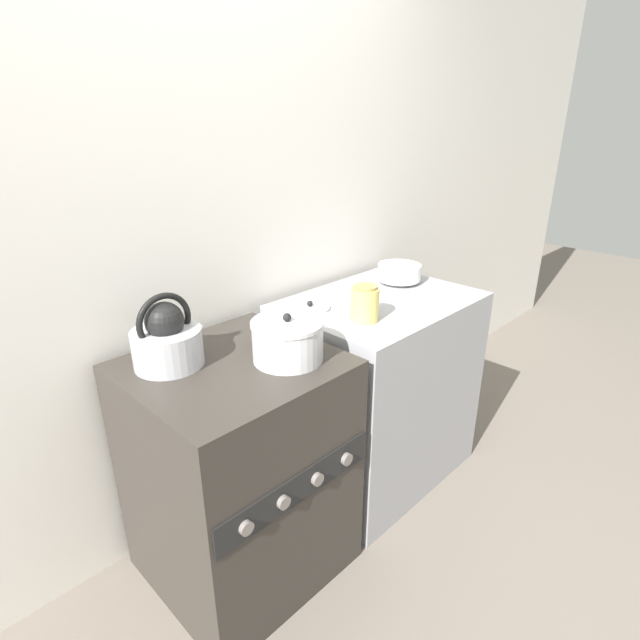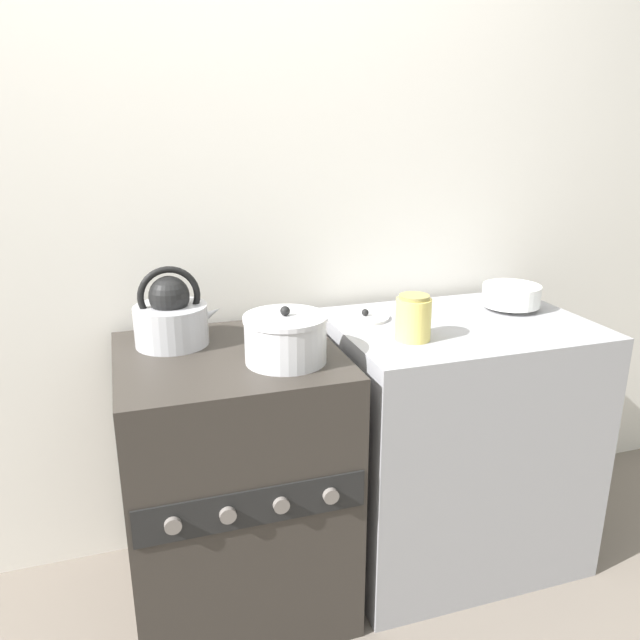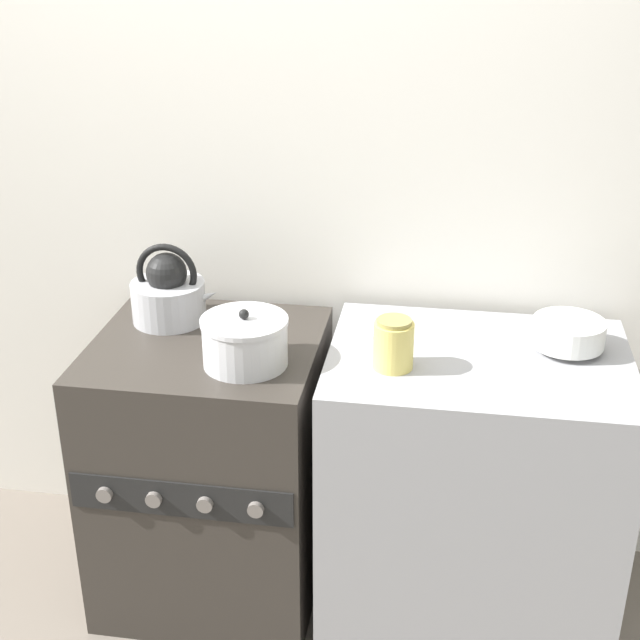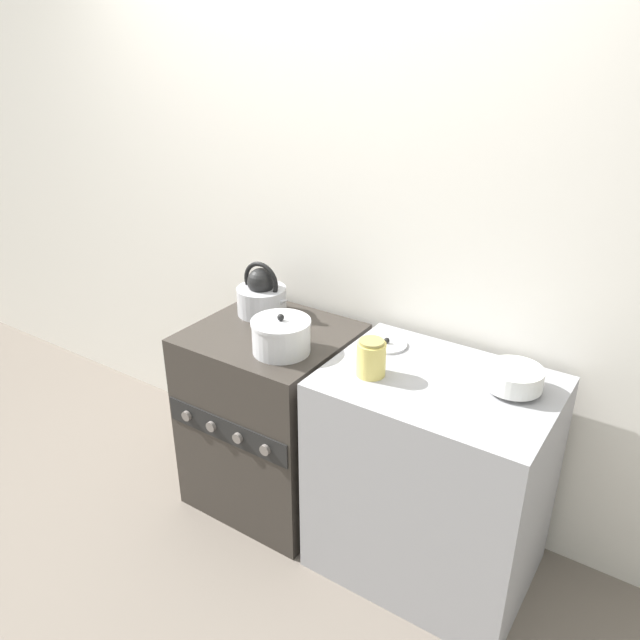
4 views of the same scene
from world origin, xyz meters
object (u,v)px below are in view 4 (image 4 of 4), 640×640
object	(u,v)px
cooking_pot	(281,336)
storage_jar	(371,358)
kettle	(262,295)
enamel_bowl	(514,378)
loose_pot_lid	(387,344)
stove	(273,416)

from	to	relation	value
cooking_pot	storage_jar	size ratio (longest dim) A/B	1.71
kettle	enamel_bowl	size ratio (longest dim) A/B	1.36
storage_jar	loose_pot_lid	size ratio (longest dim) A/B	0.86
kettle	loose_pot_lid	size ratio (longest dim) A/B	1.67
stove	enamel_bowl	xyz separation A→B (m)	(1.02, 0.08, 0.50)
cooking_pot	loose_pot_lid	xyz separation A→B (m)	(0.34, 0.25, -0.04)
cooking_pot	loose_pot_lid	size ratio (longest dim) A/B	1.46
storage_jar	loose_pot_lid	xyz separation A→B (m)	(-0.06, 0.24, -0.06)
kettle	loose_pot_lid	world-z (taller)	kettle
storage_jar	loose_pot_lid	distance (m)	0.25
cooking_pot	enamel_bowl	size ratio (longest dim) A/B	1.20
enamel_bowl	storage_jar	size ratio (longest dim) A/B	1.43
loose_pot_lid	enamel_bowl	bearing A→B (deg)	-5.94
cooking_pot	enamel_bowl	bearing A→B (deg)	12.37
loose_pot_lid	cooking_pot	bearing A→B (deg)	-144.23
stove	cooking_pot	size ratio (longest dim) A/B	3.60
cooking_pot	enamel_bowl	xyz separation A→B (m)	(0.87, 0.19, 0.00)
loose_pot_lid	kettle	bearing A→B (deg)	-179.98
stove	storage_jar	distance (m)	0.76
enamel_bowl	stove	bearing A→B (deg)	-175.44
enamel_bowl	storage_jar	xyz separation A→B (m)	(-0.47, -0.18, 0.02)
kettle	storage_jar	size ratio (longest dim) A/B	1.95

